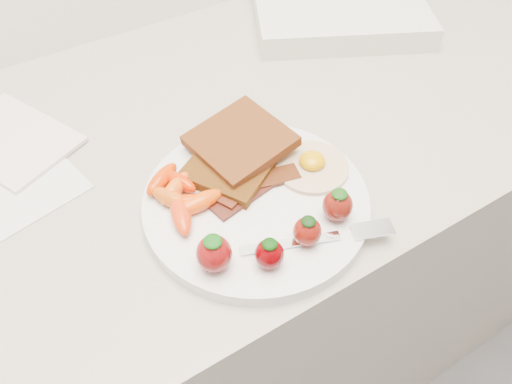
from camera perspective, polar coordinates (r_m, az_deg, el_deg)
counter at (r=1.06m, az=-4.33°, el=-11.72°), size 2.00×0.60×0.90m
plate at (r=0.60m, az=-0.00°, el=-1.20°), size 0.27×0.27×0.02m
toast_lower at (r=0.62m, az=-2.91°, el=2.93°), size 0.13×0.13×0.01m
toast_upper at (r=0.63m, az=-1.81°, el=5.88°), size 0.12×0.12×0.03m
fried_egg at (r=0.62m, az=6.41°, el=3.06°), size 0.11×0.11×0.02m
bacon_strips at (r=0.60m, az=-0.49°, el=0.99°), size 0.12×0.07×0.01m
baby_carrots at (r=0.59m, az=-8.66°, el=-0.47°), size 0.08×0.12×0.02m
strawberries at (r=0.53m, az=2.42°, el=-5.00°), size 0.19×0.06×0.05m
fork at (r=0.56m, az=8.26°, el=-5.06°), size 0.17×0.08×0.00m
notepad at (r=0.76m, az=-26.28°, el=5.41°), size 0.18×0.21×0.01m
appliance at (r=0.95m, az=9.41°, el=19.87°), size 0.37×0.34×0.04m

